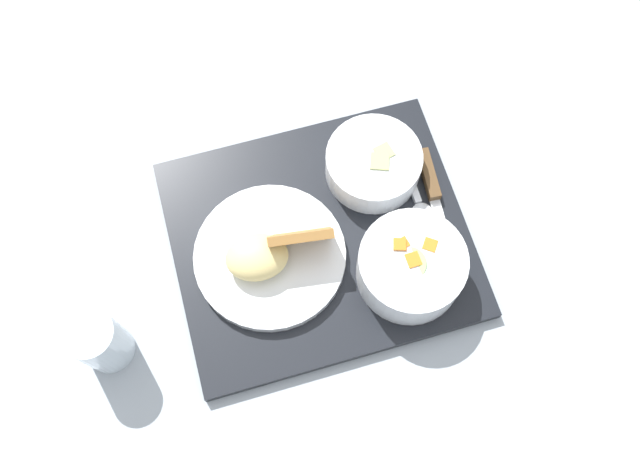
# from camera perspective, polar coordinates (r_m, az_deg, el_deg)

# --- Properties ---
(ground_plane) EXTENTS (4.00, 4.00, 0.00)m
(ground_plane) POSITION_cam_1_polar(r_m,az_deg,el_deg) (0.90, 0.00, -1.03)
(ground_plane) COLOR #99A3AD
(serving_tray) EXTENTS (0.39, 0.34, 0.02)m
(serving_tray) POSITION_cam_1_polar(r_m,az_deg,el_deg) (0.89, 0.00, -0.87)
(serving_tray) COLOR black
(serving_tray) RESTS_ON ground_plane
(bowl_salad) EXTENTS (0.13, 0.13, 0.07)m
(bowl_salad) POSITION_cam_1_polar(r_m,az_deg,el_deg) (0.84, 7.68, -3.14)
(bowl_salad) COLOR silver
(bowl_salad) RESTS_ON serving_tray
(bowl_soup) EXTENTS (0.13, 0.13, 0.05)m
(bowl_soup) POSITION_cam_1_polar(r_m,az_deg,el_deg) (0.90, 4.53, 5.54)
(bowl_soup) COLOR silver
(bowl_soup) RESTS_ON serving_tray
(plate_main) EXTENTS (0.20, 0.20, 0.08)m
(plate_main) POSITION_cam_1_polar(r_m,az_deg,el_deg) (0.86, -4.25, -2.21)
(plate_main) COLOR silver
(plate_main) RESTS_ON serving_tray
(knife) EXTENTS (0.02, 0.18, 0.02)m
(knife) POSITION_cam_1_polar(r_m,az_deg,el_deg) (0.92, 9.38, 3.53)
(knife) COLOR silver
(knife) RESTS_ON serving_tray
(spoon) EXTENTS (0.03, 0.15, 0.01)m
(spoon) POSITION_cam_1_polar(r_m,az_deg,el_deg) (0.91, 8.06, 2.80)
(spoon) COLOR silver
(spoon) RESTS_ON serving_tray
(glass_water) EXTENTS (0.06, 0.06, 0.10)m
(glass_water) POSITION_cam_1_polar(r_m,az_deg,el_deg) (0.86, -17.95, -9.11)
(glass_water) COLOR silver
(glass_water) RESTS_ON ground_plane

